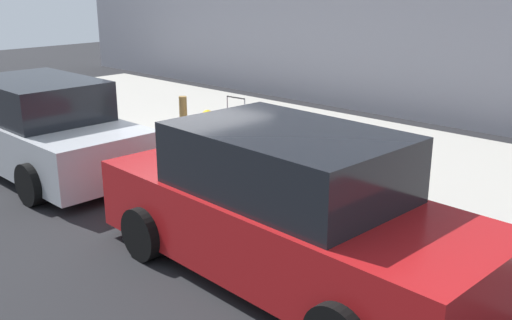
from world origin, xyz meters
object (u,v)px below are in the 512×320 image
(suitcase_red_1, at_px, (332,158))
(suitcase_silver_3, at_px, (275,146))
(suitcase_maroon_5, at_px, (236,135))
(suitcase_olive_0, at_px, (360,172))
(suitcase_navy_4, at_px, (256,144))
(bollard_post, at_px, (184,120))
(parked_car_silver_1, at_px, (40,129))
(fire_hydrant, at_px, (208,128))
(suitcase_teal_2, at_px, (302,159))
(parked_car_red_0, at_px, (286,211))

(suitcase_red_1, height_order, suitcase_silver_3, suitcase_silver_3)
(suitcase_maroon_5, bearing_deg, suitcase_silver_3, 176.20)
(suitcase_olive_0, relative_size, suitcase_navy_4, 1.04)
(suitcase_red_1, xyz_separation_m, bollard_post, (3.37, 0.18, 0.09))
(suitcase_maroon_5, height_order, parked_car_silver_1, parked_car_silver_1)
(suitcase_red_1, bearing_deg, suitcase_silver_3, 5.35)
(suitcase_navy_4, relative_size, fire_hydrant, 0.93)
(fire_hydrant, bearing_deg, suitcase_teal_2, 179.11)
(suitcase_olive_0, xyz_separation_m, suitcase_maroon_5, (2.57, 0.07, 0.13))
(parked_car_red_0, bearing_deg, suitcase_olive_0, -72.77)
(suitcase_teal_2, relative_size, parked_car_silver_1, 0.19)
(suitcase_olive_0, relative_size, parked_car_red_0, 0.15)
(suitcase_teal_2, bearing_deg, suitcase_maroon_5, -1.27)
(suitcase_olive_0, bearing_deg, suitcase_navy_4, 2.51)
(suitcase_silver_3, relative_size, suitcase_maroon_5, 0.91)
(parked_car_silver_1, bearing_deg, bollard_post, -108.01)
(suitcase_olive_0, bearing_deg, suitcase_teal_2, 5.98)
(suitcase_silver_3, distance_m, parked_car_silver_1, 4.00)
(suitcase_red_1, relative_size, suitcase_navy_4, 1.19)
(suitcase_silver_3, relative_size, suitcase_navy_4, 1.45)
(suitcase_teal_2, xyz_separation_m, suitcase_maroon_5, (1.55, -0.03, 0.12))
(suitcase_olive_0, xyz_separation_m, suitcase_teal_2, (1.03, 0.11, 0.01))
(suitcase_navy_4, height_order, parked_car_red_0, parked_car_red_0)
(fire_hydrant, bearing_deg, suitcase_silver_3, 177.79)
(suitcase_navy_4, height_order, parked_car_silver_1, parked_car_silver_1)
(suitcase_maroon_5, distance_m, bollard_post, 1.29)
(fire_hydrant, bearing_deg, suitcase_red_1, -179.30)
(suitcase_teal_2, xyz_separation_m, suitcase_navy_4, (1.03, -0.02, 0.05))
(suitcase_olive_0, height_order, suitcase_maroon_5, suitcase_maroon_5)
(suitcase_red_1, distance_m, fire_hydrant, 2.85)
(suitcase_red_1, xyz_separation_m, suitcase_maroon_5, (2.09, 0.04, 0.02))
(suitcase_olive_0, distance_m, fire_hydrant, 3.33)
(suitcase_silver_3, height_order, parked_car_red_0, parked_car_red_0)
(suitcase_red_1, bearing_deg, suitcase_maroon_5, 1.00)
(suitcase_red_1, bearing_deg, fire_hydrant, 0.70)
(parked_car_red_0, distance_m, parked_car_silver_1, 5.49)
(suitcase_olive_0, relative_size, fire_hydrant, 0.97)
(suitcase_olive_0, height_order, parked_car_red_0, parked_car_red_0)
(parked_car_silver_1, bearing_deg, suitcase_teal_2, -144.57)
(suitcase_red_1, relative_size, suitcase_maroon_5, 0.75)
(suitcase_olive_0, xyz_separation_m, parked_car_silver_1, (4.65, 2.69, 0.35))
(suitcase_silver_3, xyz_separation_m, parked_car_silver_1, (3.07, 2.55, 0.23))
(suitcase_navy_4, distance_m, parked_car_silver_1, 3.68)
(suitcase_olive_0, relative_size, parked_car_silver_1, 0.16)
(suitcase_silver_3, xyz_separation_m, fire_hydrant, (1.75, -0.07, -0.00))
(suitcase_red_1, height_order, parked_car_red_0, parked_car_red_0)
(fire_hydrant, relative_size, parked_car_red_0, 0.15)
(suitcase_red_1, relative_size, suitcase_silver_3, 0.82)
(suitcase_red_1, xyz_separation_m, suitcase_navy_4, (1.58, 0.05, -0.06))
(suitcase_red_1, height_order, suitcase_navy_4, suitcase_red_1)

